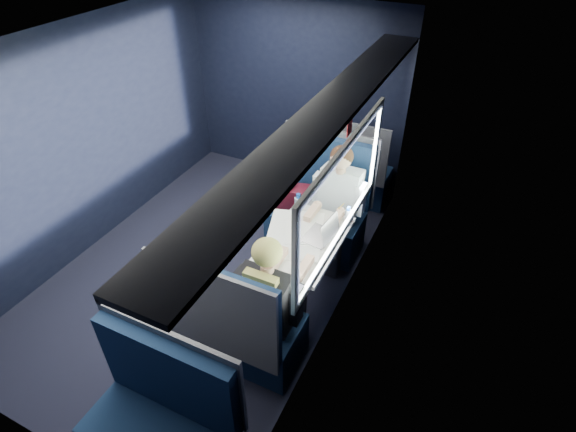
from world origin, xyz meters
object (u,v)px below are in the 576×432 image
at_px(seat_row_front, 347,171).
at_px(woman, 272,295).
at_px(table, 301,245).
at_px(man, 336,202).
at_px(laptop, 324,233).
at_px(seat_row_back, 163,427).
at_px(bottle_small, 348,217).
at_px(cup, 350,217).
at_px(seat_bay_far, 235,326).
at_px(seat_bay_near, 317,210).

height_order(seat_row_front, woman, woman).
xyz_separation_m(table, woman, (0.07, -0.71, 0.06)).
distance_m(man, laptop, 0.62).
bearing_deg(table, seat_row_back, -95.80).
distance_m(bottle_small, cup, 0.09).
distance_m(seat_bay_far, bottle_small, 1.39).
bearing_deg(woman, man, 90.00).
height_order(seat_bay_far, seat_row_back, seat_bay_far).
bearing_deg(seat_bay_far, man, 80.97).
relative_size(seat_row_front, bottle_small, 5.66).
relative_size(seat_row_back, cup, 13.53).
height_order(table, cup, cup).
xyz_separation_m(seat_bay_far, bottle_small, (0.48, 1.24, 0.42)).
distance_m(seat_bay_near, seat_bay_far, 1.74).
distance_m(seat_bay_far, seat_row_front, 2.67).
height_order(seat_row_back, laptop, seat_row_back).
height_order(table, laptop, laptop).
xyz_separation_m(seat_bay_far, man, (0.25, 1.57, 0.30)).
xyz_separation_m(seat_row_back, bottle_small, (0.48, 2.16, 0.42)).
distance_m(table, seat_row_front, 1.82).
distance_m(seat_row_back, laptop, 1.96).
xyz_separation_m(man, woman, (0.00, -1.41, 0.01)).
distance_m(seat_bay_near, bottle_small, 0.81).
bearing_deg(laptop, woman, -97.46).
xyz_separation_m(seat_bay_near, seat_row_back, (0.02, -2.66, -0.02)).
xyz_separation_m(table, seat_row_back, (-0.18, -1.80, -0.25)).
bearing_deg(seat_bay_near, woman, -80.42).
xyz_separation_m(laptop, cup, (0.13, 0.35, -0.02)).
relative_size(man, laptop, 4.10).
height_order(table, man, man).
height_order(seat_row_front, cup, seat_row_front).
distance_m(seat_row_front, laptop, 1.78).
distance_m(seat_bay_far, man, 1.62).
xyz_separation_m(woman, laptop, (0.10, 0.80, 0.07)).
bearing_deg(bottle_small, seat_row_front, 108.52).
bearing_deg(seat_row_front, woman, -84.30).
height_order(seat_bay_near, cup, seat_bay_near).
distance_m(seat_row_front, bottle_small, 1.57).
height_order(table, woman, woman).
relative_size(seat_bay_far, bottle_small, 6.15).
bearing_deg(seat_row_front, seat_bay_near, -90.97).
distance_m(table, man, 0.70).
xyz_separation_m(table, seat_bay_near, (-0.20, 0.87, -0.24)).
xyz_separation_m(seat_row_front, cup, (0.48, -1.36, 0.37)).
height_order(laptop, bottle_small, laptop).
bearing_deg(laptop, cup, 70.10).
xyz_separation_m(seat_bay_far, seat_row_back, (0.00, -0.92, -0.00)).
bearing_deg(woman, seat_bay_far, -146.18).
xyz_separation_m(table, cup, (0.30, 0.44, 0.12)).
height_order(seat_bay_near, bottle_small, seat_bay_near).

